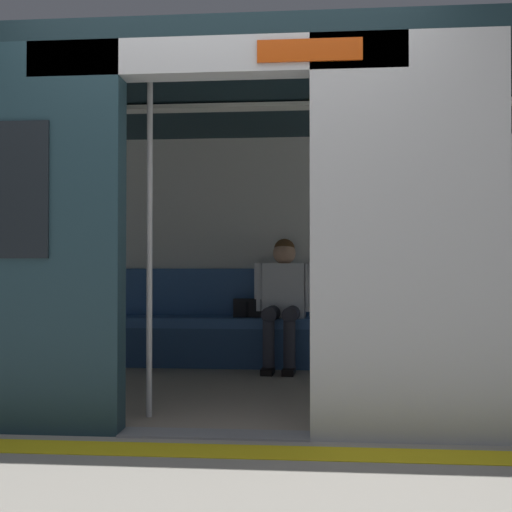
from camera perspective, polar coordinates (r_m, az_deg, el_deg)
ground_plane at (r=3.63m, az=-3.73°, el=-15.72°), size 60.00×60.00×0.00m
platform_edge_strip at (r=3.34m, az=-4.53°, el=-16.96°), size 8.00×0.24×0.01m
train_car at (r=4.83m, az=-2.29°, el=6.31°), size 6.40×2.89×2.30m
bench_seat at (r=5.90m, az=-0.26°, el=-6.56°), size 3.11×0.44×0.45m
person_seated at (r=5.80m, az=2.45°, el=-3.42°), size 0.55×0.69×1.18m
handbag at (r=5.94m, az=-0.73°, el=-4.67°), size 0.26×0.15×0.17m
book at (r=5.91m, az=6.74°, el=-5.37°), size 0.21×0.26×0.03m
grab_pole_door at (r=3.97m, az=-9.51°, el=1.28°), size 0.04×0.04×2.16m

